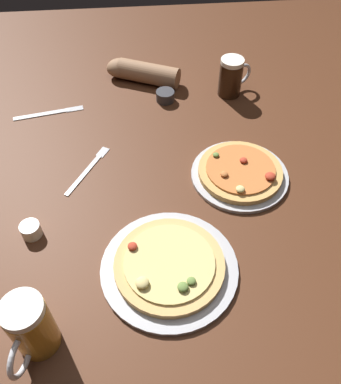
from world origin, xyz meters
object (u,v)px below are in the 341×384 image
Objects in this scene: beer_mug_dark at (30,328)px; knife_right at (49,113)px; beer_mug_amber at (231,77)px; fork_left at (88,169)px; ramekin_sauce at (165,96)px; pizza_plate_near at (169,266)px; ramekin_butter at (31,230)px; pizza_plate_far at (240,173)px; diner_arm at (140,72)px.

beer_mug_dark is 0.69× the size of knife_right.
beer_mug_amber reaches higher than fork_left.
pizza_plate_near is at bearing -94.03° from ramekin_sauce.
ramekin_butter reaches higher than fork_left.
pizza_plate_near is 0.74m from knife_right.
beer_mug_amber is 0.24m from ramekin_sauce.
pizza_plate_near is 0.42m from fork_left.
pizza_plate_near is 0.77m from beer_mug_amber.
fork_left is (0.08, 0.52, -0.08)m from beer_mug_dark.
pizza_plate_far is at bearing 40.12° from beer_mug_dark.
beer_mug_amber reaches higher than ramekin_butter.
ramekin_sauce is 0.68m from ramekin_butter.
ramekin_sauce is at bearing 5.37° from knife_right.
diner_arm reaches higher than ramekin_sauce.
ramekin_butter is (-0.40, -0.55, 0.00)m from ramekin_sauce.
knife_right is at bearing -174.74° from beer_mug_amber.
ramekin_sauce is (0.05, 0.69, 0.00)m from pizza_plate_near.
beer_mug_dark reaches higher than pizza_plate_near.
ramekin_sauce is (-0.24, -0.02, -0.05)m from beer_mug_amber.
pizza_plate_near is 1.42× the size of knife_right.
beer_mug_dark is 3.14× the size of ramekin_butter.
pizza_plate_near is 0.34m from beer_mug_dark.
ramekin_butter is at bearing -125.89° from ramekin_sauce.
pizza_plate_near reaches higher than fork_left.
fork_left is at bearing 58.87° from ramekin_butter.
pizza_plate_near is 0.38m from pizza_plate_far.
diner_arm is at bearing 27.66° from knife_right.
ramekin_butter is 0.27m from fork_left.
pizza_plate_near is at bearing -21.63° from ramekin_butter.
knife_right is (-0.01, 0.51, -0.02)m from ramekin_butter.
fork_left is (0.14, 0.23, -0.02)m from ramekin_butter.
diner_arm reaches higher than pizza_plate_far.
diner_arm reaches higher than fork_left.
pizza_plate_near is 0.69m from ramekin_sauce.
pizza_plate_far reaches higher than knife_right.
beer_mug_amber is (0.28, 0.71, 0.05)m from pizza_plate_near.
pizza_plate_far is 0.69m from knife_right.
ramekin_butter is at bearing 158.37° from pizza_plate_near.
ramekin_butter is at bearing 100.21° from beer_mug_dark.
pizza_plate_near is 5.20× the size of ramekin_sauce.
ramekin_butter is at bearing -114.81° from diner_arm.
ramekin_sauce is at bearing 115.49° from pizza_plate_far.
pizza_plate_near reaches higher than ramekin_sauce.
beer_mug_dark is at bearing -123.93° from beer_mug_amber.
pizza_plate_near reaches higher than knife_right.
ramekin_butter is 0.75m from diner_arm.
diner_arm is (-0.03, 0.82, 0.02)m from pizza_plate_near.
pizza_plate_near is 1.24× the size of diner_arm.
fork_left is (-0.21, 0.37, -0.01)m from pizza_plate_near.
fork_left is (-0.45, 0.07, -0.01)m from pizza_plate_far.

